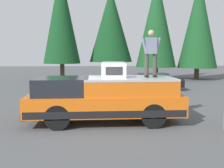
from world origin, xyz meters
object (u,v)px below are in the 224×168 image
object	(u,v)px
parked_car_black	(152,82)
compressor_unit	(113,70)
person_on_truck_bed	(151,52)
pickup_truck	(105,99)

from	to	relation	value
parked_car_black	compressor_unit	bearing A→B (deg)	158.63
compressor_unit	parked_car_black	world-z (taller)	compressor_unit
compressor_unit	person_on_truck_bed	size ratio (longest dim) A/B	0.50
compressor_unit	person_on_truck_bed	bearing A→B (deg)	-83.62
pickup_truck	person_on_truck_bed	bearing A→B (deg)	-90.73
person_on_truck_bed	parked_car_black	bearing A→B (deg)	-13.29
parked_car_black	pickup_truck	bearing A→B (deg)	156.50
compressor_unit	parked_car_black	bearing A→B (deg)	-21.37
person_on_truck_bed	parked_car_black	world-z (taller)	person_on_truck_bed
compressor_unit	person_on_truck_bed	distance (m)	1.51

